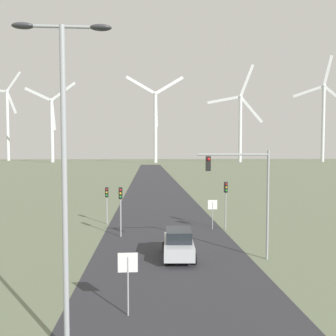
{
  "coord_description": "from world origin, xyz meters",
  "views": [
    {
      "loc": [
        -1.44,
        -3.23,
        6.67
      ],
      "look_at": [
        0.0,
        19.87,
        5.53
      ],
      "focal_mm": 35.0,
      "sensor_mm": 36.0,
      "label": 1
    }
  ],
  "objects_px": {
    "wind_turbine_far_right": "(323,116)",
    "streetlamp": "(64,153)",
    "stop_sign_far": "(213,209)",
    "wind_turbine_left": "(52,124)",
    "traffic_light_mast_overhead": "(245,183)",
    "wind_turbine_far_left": "(8,119)",
    "traffic_light_post_near_left": "(121,201)",
    "traffic_light_post_near_right": "(226,195)",
    "car_approaching": "(178,243)",
    "wind_turbine_center": "(155,120)",
    "traffic_light_post_mid_left": "(107,197)",
    "wind_turbine_right": "(240,121)",
    "stop_sign_near": "(128,272)"
  },
  "relations": [
    {
      "from": "wind_turbine_far_right",
      "to": "streetlamp",
      "type": "bearing_deg",
      "value": -120.67
    },
    {
      "from": "stop_sign_far",
      "to": "wind_turbine_left",
      "type": "distance_m",
      "value": 199.35
    },
    {
      "from": "stop_sign_far",
      "to": "wind_turbine_left",
      "type": "height_order",
      "value": "wind_turbine_left"
    },
    {
      "from": "traffic_light_mast_overhead",
      "to": "wind_turbine_far_left",
      "type": "relative_size",
      "value": 0.1
    },
    {
      "from": "streetlamp",
      "to": "traffic_light_post_near_left",
      "type": "distance_m",
      "value": 15.38
    },
    {
      "from": "traffic_light_post_near_left",
      "to": "traffic_light_post_near_right",
      "type": "distance_m",
      "value": 8.98
    },
    {
      "from": "car_approaching",
      "to": "wind_turbine_far_right",
      "type": "relative_size",
      "value": 0.06
    },
    {
      "from": "car_approaching",
      "to": "traffic_light_post_near_right",
      "type": "bearing_deg",
      "value": 56.69
    },
    {
      "from": "traffic_light_mast_overhead",
      "to": "wind_turbine_center",
      "type": "relative_size",
      "value": 0.13
    },
    {
      "from": "traffic_light_post_near_left",
      "to": "wind_turbine_center",
      "type": "bearing_deg",
      "value": 87.75
    },
    {
      "from": "streetlamp",
      "to": "traffic_light_post_mid_left",
      "type": "distance_m",
      "value": 19.99
    },
    {
      "from": "traffic_light_post_mid_left",
      "to": "wind_turbine_far_right",
      "type": "relative_size",
      "value": 0.05
    },
    {
      "from": "wind_turbine_far_left",
      "to": "wind_turbine_right",
      "type": "relative_size",
      "value": 1.06
    },
    {
      "from": "streetlamp",
      "to": "car_approaching",
      "type": "height_order",
      "value": "streetlamp"
    },
    {
      "from": "traffic_light_mast_overhead",
      "to": "traffic_light_post_near_right",
      "type": "bearing_deg",
      "value": 84.86
    },
    {
      "from": "wind_turbine_center",
      "to": "wind_turbine_far_right",
      "type": "bearing_deg",
      "value": 4.61
    },
    {
      "from": "streetlamp",
      "to": "traffic_light_post_mid_left",
      "type": "xyz_separation_m",
      "value": [
        -1.09,
        19.53,
        -4.14
      ]
    },
    {
      "from": "traffic_light_post_near_right",
      "to": "traffic_light_mast_overhead",
      "type": "xyz_separation_m",
      "value": [
        -0.7,
        -7.83,
        1.76
      ]
    },
    {
      "from": "traffic_light_post_near_left",
      "to": "wind_turbine_center",
      "type": "distance_m",
      "value": 180.03
    },
    {
      "from": "streetlamp",
      "to": "wind_turbine_far_right",
      "type": "bearing_deg",
      "value": 59.33
    },
    {
      "from": "stop_sign_far",
      "to": "car_approaching",
      "type": "distance_m",
      "value": 8.29
    },
    {
      "from": "traffic_light_mast_overhead",
      "to": "streetlamp",
      "type": "bearing_deg",
      "value": -134.15
    },
    {
      "from": "wind_turbine_center",
      "to": "traffic_light_mast_overhead",
      "type": "bearing_deg",
      "value": -89.66
    },
    {
      "from": "wind_turbine_center",
      "to": "wind_turbine_right",
      "type": "bearing_deg",
      "value": 9.03
    },
    {
      "from": "traffic_light_post_mid_left",
      "to": "streetlamp",
      "type": "bearing_deg",
      "value": -86.82
    },
    {
      "from": "traffic_light_post_near_right",
      "to": "car_approaching",
      "type": "distance_m",
      "value": 8.88
    },
    {
      "from": "traffic_light_post_near_left",
      "to": "wind_turbine_left",
      "type": "relative_size",
      "value": 0.08
    },
    {
      "from": "traffic_light_post_near_left",
      "to": "wind_turbine_far_left",
      "type": "relative_size",
      "value": 0.06
    },
    {
      "from": "traffic_light_mast_overhead",
      "to": "car_approaching",
      "type": "distance_m",
      "value": 5.61
    },
    {
      "from": "wind_turbine_left",
      "to": "car_approaching",
      "type": "bearing_deg",
      "value": -72.01
    },
    {
      "from": "streetlamp",
      "to": "wind_turbine_right",
      "type": "distance_m",
      "value": 212.84
    },
    {
      "from": "car_approaching",
      "to": "wind_turbine_far_left",
      "type": "height_order",
      "value": "wind_turbine_far_left"
    },
    {
      "from": "wind_turbine_far_left",
      "to": "streetlamp",
      "type": "bearing_deg",
      "value": -67.2
    },
    {
      "from": "wind_turbine_left",
      "to": "wind_turbine_right",
      "type": "relative_size",
      "value": 0.8
    },
    {
      "from": "streetlamp",
      "to": "stop_sign_far",
      "type": "xyz_separation_m",
      "value": [
        8.25,
        16.92,
        -4.87
      ]
    },
    {
      "from": "traffic_light_post_mid_left",
      "to": "wind_turbine_right",
      "type": "xyz_separation_m",
      "value": [
        64.67,
        182.57,
        24.58
      ]
    },
    {
      "from": "traffic_light_post_mid_left",
      "to": "traffic_light_mast_overhead",
      "type": "bearing_deg",
      "value": -47.49
    },
    {
      "from": "streetlamp",
      "to": "traffic_light_mast_overhead",
      "type": "xyz_separation_m",
      "value": [
        8.65,
        8.91,
        -1.88
      ]
    },
    {
      "from": "stop_sign_near",
      "to": "wind_turbine_right",
      "type": "bearing_deg",
      "value": 72.83
    },
    {
      "from": "stop_sign_near",
      "to": "wind_turbine_far_right",
      "type": "distance_m",
      "value": 233.96
    },
    {
      "from": "traffic_light_post_near_right",
      "to": "wind_turbine_left",
      "type": "relative_size",
      "value": 0.08
    },
    {
      "from": "stop_sign_near",
      "to": "wind_turbine_right",
      "type": "distance_m",
      "value": 210.55
    },
    {
      "from": "wind_turbine_far_left",
      "to": "stop_sign_near",
      "type": "bearing_deg",
      "value": -66.63
    },
    {
      "from": "wind_turbine_far_left",
      "to": "wind_turbine_left",
      "type": "bearing_deg",
      "value": -43.51
    },
    {
      "from": "stop_sign_near",
      "to": "wind_turbine_left",
      "type": "relative_size",
      "value": 0.05
    },
    {
      "from": "traffic_light_post_near_right",
      "to": "wind_turbine_far_left",
      "type": "height_order",
      "value": "wind_turbine_far_left"
    },
    {
      "from": "traffic_light_post_near_left",
      "to": "wind_turbine_right",
      "type": "bearing_deg",
      "value": 71.39
    },
    {
      "from": "wind_turbine_center",
      "to": "wind_turbine_far_right",
      "type": "height_order",
      "value": "wind_turbine_far_right"
    },
    {
      "from": "stop_sign_near",
      "to": "traffic_light_mast_overhead",
      "type": "distance_m",
      "value": 9.86
    },
    {
      "from": "traffic_light_mast_overhead",
      "to": "wind_turbine_right",
      "type": "height_order",
      "value": "wind_turbine_right"
    }
  ]
}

